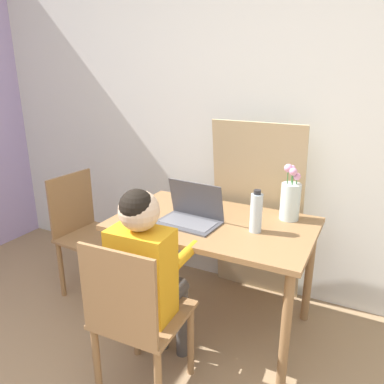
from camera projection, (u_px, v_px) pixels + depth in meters
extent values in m
cube|color=silver|center=(250.00, 117.00, 2.53)|extent=(6.40, 0.05, 2.50)
cube|color=olive|center=(213.00, 224.00, 2.21)|extent=(1.16, 0.72, 0.03)
cylinder|color=olive|center=(112.00, 279.00, 2.29)|extent=(0.05, 0.05, 0.68)
cylinder|color=olive|center=(285.00, 332.00, 1.83)|extent=(0.05, 0.05, 0.68)
cylinder|color=olive|center=(164.00, 240.00, 2.81)|extent=(0.05, 0.05, 0.68)
cylinder|color=olive|center=(309.00, 273.00, 2.36)|extent=(0.05, 0.05, 0.68)
cube|color=olive|center=(144.00, 314.00, 1.81)|extent=(0.41, 0.41, 0.02)
cube|color=olive|center=(118.00, 296.00, 1.58)|extent=(0.38, 0.03, 0.42)
cylinder|color=olive|center=(191.00, 340.00, 1.96)|extent=(0.04, 0.04, 0.42)
cylinder|color=olive|center=(136.00, 323.00, 2.10)|extent=(0.04, 0.04, 0.42)
cylinder|color=olive|center=(97.00, 364.00, 1.80)|extent=(0.04, 0.04, 0.42)
cube|color=olive|center=(93.00, 237.00, 2.63)|extent=(0.43, 0.43, 0.02)
cube|color=olive|center=(72.00, 203.00, 2.66)|extent=(0.05, 0.38, 0.42)
cylinder|color=olive|center=(96.00, 283.00, 2.48)|extent=(0.04, 0.04, 0.42)
cylinder|color=olive|center=(129.00, 262.00, 2.76)|extent=(0.04, 0.04, 0.42)
cylinder|color=olive|center=(61.00, 269.00, 2.65)|extent=(0.04, 0.04, 0.42)
cylinder|color=olive|center=(96.00, 250.00, 2.93)|extent=(0.04, 0.04, 0.42)
cube|color=orange|center=(142.00, 273.00, 1.74)|extent=(0.30, 0.19, 0.44)
sphere|color=beige|center=(139.00, 211.00, 1.64)|extent=(0.19, 0.19, 0.19)
sphere|color=black|center=(137.00, 207.00, 1.62)|extent=(0.16, 0.16, 0.16)
cylinder|color=#4C4742|center=(170.00, 298.00, 1.90)|extent=(0.10, 0.28, 0.09)
cylinder|color=#4C4742|center=(147.00, 292.00, 1.95)|extent=(0.10, 0.28, 0.09)
cylinder|color=#4C4742|center=(182.00, 321.00, 2.09)|extent=(0.07, 0.07, 0.44)
cylinder|color=#4C4742|center=(162.00, 315.00, 2.14)|extent=(0.07, 0.07, 0.44)
cylinder|color=orange|center=(186.00, 255.00, 1.86)|extent=(0.06, 0.24, 0.06)
cylinder|color=orange|center=(143.00, 245.00, 1.96)|extent=(0.06, 0.24, 0.06)
cube|color=#4C4C51|center=(188.00, 223.00, 2.17)|extent=(0.37, 0.26, 0.01)
cube|color=slate|center=(188.00, 222.00, 2.17)|extent=(0.32, 0.18, 0.00)
cube|color=#4C4C51|center=(196.00, 200.00, 2.20)|extent=(0.35, 0.08, 0.23)
cube|color=#19284C|center=(196.00, 199.00, 2.21)|extent=(0.32, 0.07, 0.20)
cylinder|color=silver|center=(290.00, 202.00, 2.21)|extent=(0.12, 0.12, 0.22)
cylinder|color=#3D7A38|center=(295.00, 195.00, 2.19)|extent=(0.01, 0.01, 0.22)
sphere|color=#EA9EC6|center=(297.00, 176.00, 2.15)|extent=(0.04, 0.04, 0.04)
cylinder|color=#3D7A38|center=(291.00, 190.00, 2.21)|extent=(0.01, 0.01, 0.27)
sphere|color=#EA9EC6|center=(293.00, 168.00, 2.17)|extent=(0.03, 0.03, 0.03)
cylinder|color=#3D7A38|center=(287.00, 190.00, 2.19)|extent=(0.01, 0.01, 0.27)
sphere|color=#EA9EC6|center=(288.00, 168.00, 2.15)|extent=(0.05, 0.05, 0.05)
cylinder|color=#3D7A38|center=(291.00, 193.00, 2.16)|extent=(0.01, 0.01, 0.26)
sphere|color=#EA9EC6|center=(293.00, 172.00, 2.12)|extent=(0.05, 0.05, 0.05)
cylinder|color=silver|center=(256.00, 213.00, 2.04)|extent=(0.07, 0.07, 0.22)
cylinder|color=#262628|center=(257.00, 192.00, 2.00)|extent=(0.04, 0.04, 0.02)
cube|color=tan|center=(257.00, 213.00, 2.55)|extent=(0.61, 0.19, 1.26)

